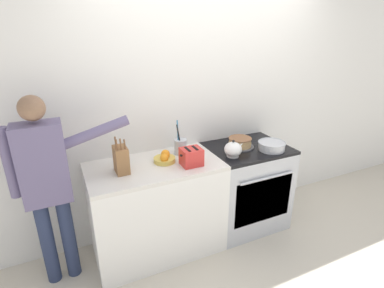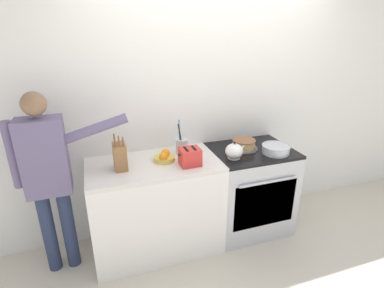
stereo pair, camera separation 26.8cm
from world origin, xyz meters
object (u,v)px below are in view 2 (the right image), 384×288
(stove_range, at_px, (249,189))
(toaster, at_px, (190,157))
(person_baker, at_px, (48,172))
(layer_cake, at_px, (244,145))
(tea_kettle, at_px, (234,151))
(mixing_bowl, at_px, (276,149))
(knife_block, at_px, (120,156))
(utensil_crock, at_px, (182,146))
(fruit_bowl, at_px, (164,157))

(stove_range, bearing_deg, toaster, -169.12)
(toaster, xyz_separation_m, person_baker, (-1.15, 0.14, -0.02))
(layer_cake, xyz_separation_m, tea_kettle, (-0.19, -0.17, 0.02))
(layer_cake, xyz_separation_m, mixing_bowl, (0.24, -0.20, -0.00))
(knife_block, xyz_separation_m, toaster, (0.58, -0.12, -0.04))
(mixing_bowl, xyz_separation_m, utensil_crock, (-0.85, 0.29, 0.03))
(layer_cake, relative_size, tea_kettle, 1.40)
(person_baker, bearing_deg, fruit_bowl, -5.76)
(layer_cake, relative_size, fruit_bowl, 1.43)
(utensil_crock, bearing_deg, knife_block, -165.91)
(layer_cake, distance_m, person_baker, 1.76)
(mixing_bowl, bearing_deg, tea_kettle, 176.26)
(stove_range, height_order, toaster, toaster)
(tea_kettle, bearing_deg, stove_range, 26.22)
(stove_range, relative_size, mixing_bowl, 3.33)
(tea_kettle, distance_m, person_baker, 1.58)
(fruit_bowl, xyz_separation_m, person_baker, (-0.95, -0.02, 0.02))
(mixing_bowl, bearing_deg, fruit_bowl, 170.32)
(layer_cake, distance_m, toaster, 0.64)
(tea_kettle, bearing_deg, mixing_bowl, -3.74)
(layer_cake, height_order, utensil_crock, utensil_crock)
(fruit_bowl, bearing_deg, stove_range, -1.48)
(tea_kettle, relative_size, person_baker, 0.13)
(stove_range, bearing_deg, utensil_crock, 168.86)
(knife_block, bearing_deg, utensil_crock, 14.09)
(tea_kettle, relative_size, fruit_bowl, 1.02)
(stove_range, distance_m, person_baker, 1.90)
(utensil_crock, bearing_deg, stove_range, -11.14)
(mixing_bowl, distance_m, fruit_bowl, 1.06)
(mixing_bowl, distance_m, knife_block, 1.45)
(utensil_crock, bearing_deg, toaster, -92.08)
(stove_range, height_order, knife_block, knife_block)
(tea_kettle, height_order, utensil_crock, utensil_crock)
(tea_kettle, height_order, toaster, tea_kettle)
(tea_kettle, distance_m, fruit_bowl, 0.64)
(stove_range, relative_size, knife_block, 2.82)
(knife_block, relative_size, utensil_crock, 0.96)
(layer_cake, relative_size, toaster, 1.45)
(utensil_crock, distance_m, person_baker, 1.16)
(mixing_bowl, relative_size, toaster, 1.40)
(stove_range, height_order, person_baker, person_baker)
(stove_range, bearing_deg, layer_cake, 151.63)
(utensil_crock, xyz_separation_m, toaster, (-0.01, -0.27, 0.00))
(utensil_crock, bearing_deg, layer_cake, -8.85)
(mixing_bowl, bearing_deg, layer_cake, 140.75)
(stove_range, relative_size, layer_cake, 3.21)
(mixing_bowl, xyz_separation_m, fruit_bowl, (-1.05, 0.18, -0.01))
(layer_cake, bearing_deg, stove_range, -28.37)
(stove_range, bearing_deg, mixing_bowl, -43.19)
(utensil_crock, bearing_deg, mixing_bowl, -18.90)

